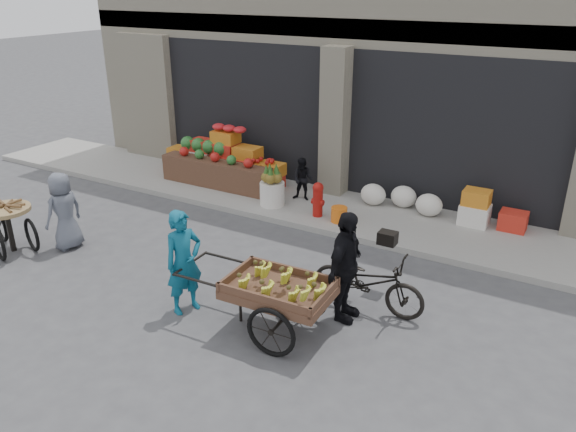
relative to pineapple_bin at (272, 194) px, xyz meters
The scene contains 15 objects.
ground 3.70m from the pineapple_bin, 78.23° to the right, with size 80.00×80.00×0.00m, color #424244.
sidewalk 0.95m from the pineapple_bin, 33.69° to the left, with size 18.00×2.20×0.12m, color gray.
building 5.41m from the pineapple_bin, 80.40° to the left, with size 14.00×6.45×7.00m.
fruit_display 1.92m from the pineapple_bin, 155.76° to the left, with size 3.10×1.12×1.24m.
pineapple_bin is the anchor object (origin of this frame).
fire_hydrant 1.11m from the pineapple_bin, ahead, with size 0.22×0.22×0.71m.
orange_bucket 1.61m from the pineapple_bin, ahead, with size 0.32×0.32×0.30m, color orange.
right_bay_goods 3.54m from the pineapple_bin, 18.10° to the left, with size 3.35×0.60×0.70m.
seated_person 0.75m from the pineapple_bin, 56.31° to the left, with size 0.45×0.35×0.93m, color black.
banana_cart 4.48m from the pineapple_bin, 57.94° to the right, with size 2.44×1.09×1.00m.
vendor_woman 4.08m from the pineapple_bin, 76.60° to the right, with size 0.57×0.38×1.57m, color #0F5875.
tricycle_cart 5.02m from the pineapple_bin, 127.44° to the right, with size 1.46×1.06×0.95m.
vendor_grey 4.10m from the pineapple_bin, 123.97° to the right, with size 0.70×0.45×1.43m, color slate.
bicycle 4.15m from the pineapple_bin, 38.74° to the right, with size 0.60×1.72×0.90m, color black.
cyclist 4.29m from the pineapple_bin, 44.62° to the right, with size 0.96×0.40×1.65m, color black.
Camera 1 is at (5.06, -5.79, 4.52)m, focal length 35.00 mm.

